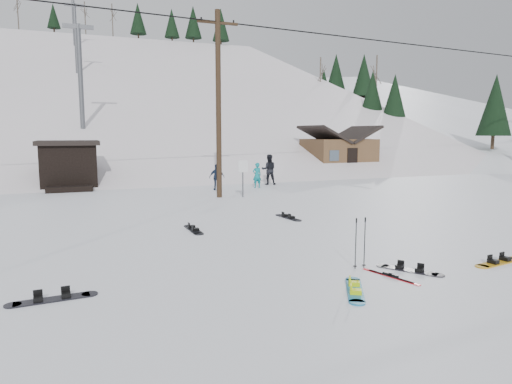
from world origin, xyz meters
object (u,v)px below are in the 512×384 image
object	(u,v)px
hero_skis	(390,276)
cabin	(338,154)
utility_pole	(218,102)
hero_snowboard	(355,289)

from	to	relation	value
hero_skis	cabin	bearing A→B (deg)	45.56
utility_pole	hero_snowboard	distance (m)	14.89
utility_pole	cabin	size ratio (longest dim) A/B	1.67
cabin	hero_snowboard	bearing A→B (deg)	-120.91
hero_skis	utility_pole	bearing A→B (deg)	74.03
utility_pole	cabin	xyz separation A→B (m)	(13.00, 10.00, -3.20)
utility_pole	hero_snowboard	world-z (taller)	utility_pole
hero_snowboard	hero_skis	xyz separation A→B (m)	(1.25, 0.47, -0.01)
cabin	hero_skis	size ratio (longest dim) A/B	3.67
utility_pole	hero_skis	xyz separation A→B (m)	(-0.16, -13.60, -4.66)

